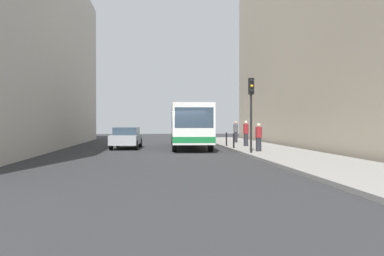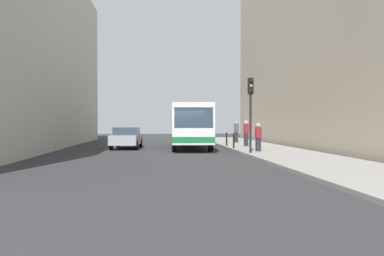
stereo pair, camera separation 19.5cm
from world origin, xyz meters
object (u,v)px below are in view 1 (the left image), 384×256
at_px(car_beside_bus, 127,137).
at_px(bollard_near, 234,141).
at_px(pedestrian_near_signal, 259,137).
at_px(traffic_light, 251,101).
at_px(bollard_mid, 226,139).
at_px(bus, 189,124).
at_px(pedestrian_far_sidewalk, 236,132).
at_px(pedestrian_mid_sidewalk, 246,133).

distance_m(car_beside_bus, bollard_near, 7.53).
xyz_separation_m(bollard_near, pedestrian_near_signal, (0.84, -2.91, 0.33)).
height_order(traffic_light, bollard_mid, traffic_light).
relative_size(traffic_light, bollard_mid, 4.32).
distance_m(bus, bollard_mid, 2.93).
relative_size(bus, pedestrian_near_signal, 6.87).
height_order(bollard_mid, pedestrian_far_sidewalk, pedestrian_far_sidewalk).
bearing_deg(bus, pedestrian_near_signal, 122.56).
distance_m(traffic_light, pedestrian_near_signal, 2.45).
bearing_deg(bollard_mid, pedestrian_mid_sidewalk, -19.55).
bearing_deg(pedestrian_far_sidewalk, car_beside_bus, -63.78).
distance_m(pedestrian_near_signal, pedestrian_far_sidewalk, 9.95).
xyz_separation_m(car_beside_bus, pedestrian_mid_sidewalk, (8.42, -0.50, 0.27)).
bearing_deg(pedestrian_mid_sidewalk, car_beside_bus, -102.50).
xyz_separation_m(bus, pedestrian_far_sidewalk, (4.31, 3.91, -0.68)).
bearing_deg(pedestrian_far_sidewalk, bollard_mid, -21.21).
bearing_deg(bollard_mid, bus, 166.62).
bearing_deg(pedestrian_near_signal, traffic_light, 8.29).
relative_size(bus, traffic_light, 2.71).
height_order(traffic_light, pedestrian_near_signal, traffic_light).
relative_size(bollard_mid, pedestrian_near_signal, 0.59).
distance_m(pedestrian_near_signal, pedestrian_mid_sidewalk, 4.94).
relative_size(bollard_near, pedestrian_mid_sidewalk, 0.53).
height_order(bollard_near, pedestrian_far_sidewalk, pedestrian_far_sidewalk).
height_order(car_beside_bus, traffic_light, traffic_light).
xyz_separation_m(traffic_light, pedestrian_near_signal, (0.74, 1.11, -2.05)).
xyz_separation_m(car_beside_bus, pedestrian_near_signal, (7.94, -5.41, 0.17)).
height_order(bus, pedestrian_near_signal, bus).
height_order(traffic_light, bollard_near, traffic_light).
relative_size(pedestrian_near_signal, pedestrian_far_sidewalk, 0.91).
height_order(traffic_light, pedestrian_far_sidewalk, traffic_light).
bearing_deg(bollard_near, pedestrian_near_signal, -73.91).
height_order(bollard_near, bollard_mid, same).
bearing_deg(bollard_near, car_beside_bus, 160.60).
relative_size(bus, bollard_mid, 11.70).
relative_size(car_beside_bus, pedestrian_mid_sidewalk, 2.51).
bearing_deg(pedestrian_far_sidewalk, pedestrian_mid_sidewalk, -5.11).
relative_size(pedestrian_near_signal, pedestrian_mid_sidewalk, 0.90).
xyz_separation_m(bus, pedestrian_mid_sidewalk, (3.95, -1.09, -0.67)).
height_order(car_beside_bus, pedestrian_far_sidewalk, pedestrian_far_sidewalk).
bearing_deg(car_beside_bus, pedestrian_near_signal, 149.25).
bearing_deg(bollard_near, pedestrian_mid_sidewalk, 56.83).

